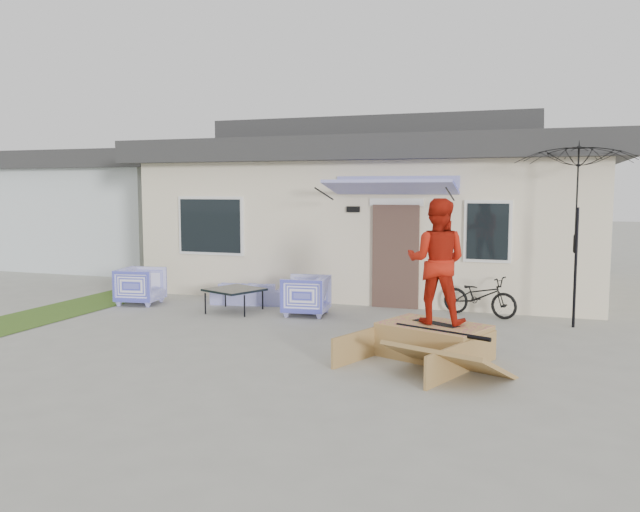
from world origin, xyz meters
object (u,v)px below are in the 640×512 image
(loveseat, at_px, (250,289))
(skater, at_px, (437,259))
(armchair_right, at_px, (306,293))
(coffee_table, at_px, (235,300))
(skateboard, at_px, (436,323))
(skate_ramp, at_px, (434,341))
(bicycle, at_px, (480,292))
(armchair_left, at_px, (141,284))
(patio_umbrella, at_px, (577,228))

(loveseat, bearing_deg, skater, 134.75)
(armchair_right, distance_m, coffee_table, 1.47)
(skater, bearing_deg, loveseat, -34.28)
(loveseat, bearing_deg, skateboard, 134.75)
(loveseat, bearing_deg, skate_ramp, 134.25)
(loveseat, distance_m, coffee_table, 0.93)
(coffee_table, bearing_deg, bicycle, 13.69)
(armchair_left, bearing_deg, loveseat, -78.21)
(loveseat, height_order, skate_ramp, loveseat)
(skate_ramp, bearing_deg, coffee_table, 173.78)
(armchair_right, bearing_deg, skateboard, 44.40)
(bicycle, relative_size, skateboard, 2.03)
(armchair_left, distance_m, skate_ramp, 6.94)
(bicycle, height_order, skater, skater)
(armchair_right, xyz_separation_m, patio_umbrella, (4.82, 0.49, 1.33))
(loveseat, distance_m, bicycle, 4.73)
(skateboard, bearing_deg, loveseat, 175.11)
(patio_umbrella, xyz_separation_m, skater, (-1.97, -2.80, -0.33))
(skate_ramp, bearing_deg, armchair_left, -178.62)
(patio_umbrella, relative_size, skater, 1.48)
(patio_umbrella, xyz_separation_m, skateboard, (-1.97, -2.80, -1.25))
(skate_ramp, bearing_deg, skateboard, 90.00)
(bicycle, height_order, skate_ramp, bicycle)
(loveseat, bearing_deg, armchair_right, 143.33)
(patio_umbrella, relative_size, skate_ramp, 1.38)
(armchair_left, bearing_deg, skater, -117.72)
(loveseat, xyz_separation_m, skate_ramp, (4.38, -3.13, -0.07))
(armchair_left, height_order, skater, skater)
(patio_umbrella, bearing_deg, coffee_table, -174.21)
(armchair_right, bearing_deg, patio_umbrella, 89.20)
(patio_umbrella, bearing_deg, skate_ramp, -124.97)
(armchair_left, distance_m, skater, 7.01)
(patio_umbrella, bearing_deg, armchair_right, -174.24)
(coffee_table, bearing_deg, skateboard, -26.72)
(armchair_right, bearing_deg, skate_ramp, 43.69)
(loveseat, height_order, armchair_right, armchair_right)
(armchair_left, relative_size, skate_ramp, 0.45)
(bicycle, relative_size, skate_ramp, 0.77)
(loveseat, height_order, skater, skater)
(armchair_right, height_order, coffee_table, armchair_right)
(armchair_left, xyz_separation_m, skater, (6.55, -2.29, 0.99))
(armchair_right, bearing_deg, loveseat, -122.98)
(skate_ramp, bearing_deg, skater, 90.00)
(skateboard, height_order, skater, skater)
(coffee_table, bearing_deg, loveseat, 96.43)
(armchair_right, xyz_separation_m, coffee_table, (-1.45, -0.15, -0.19))
(loveseat, xyz_separation_m, skateboard, (4.40, -3.08, 0.19))
(armchair_right, xyz_separation_m, skate_ramp, (2.83, -2.36, -0.18))
(loveseat, relative_size, coffee_table, 1.68)
(loveseat, relative_size, skateboard, 2.15)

